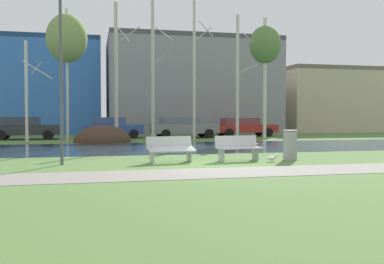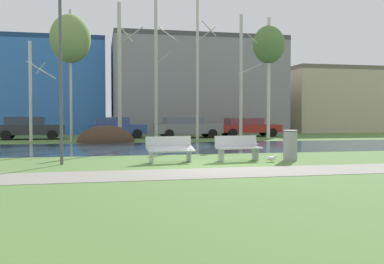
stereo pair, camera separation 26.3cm
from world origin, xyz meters
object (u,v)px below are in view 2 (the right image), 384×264
at_px(seagull, 272,158).
at_px(parked_sedan_second_blue, 116,127).
at_px(streetlamp, 60,49).
at_px(parked_van_nearest_dark, 29,128).
at_px(bench_left, 170,148).
at_px(parked_hatch_third_grey, 187,127).
at_px(parked_wagon_fourth_red, 247,127).
at_px(trash_bin, 290,145).
at_px(bench_right, 238,147).

distance_m(seagull, parked_sedan_second_blue, 17.59).
height_order(streetlamp, parked_van_nearest_dark, streetlamp).
bearing_deg(bench_left, parked_sedan_second_blue, 94.43).
bearing_deg(streetlamp, seagull, -5.44).
height_order(parked_hatch_third_grey, parked_wagon_fourth_red, parked_hatch_third_grey).
height_order(bench_left, parked_van_nearest_dark, parked_van_nearest_dark).
bearing_deg(parked_wagon_fourth_red, streetlamp, -125.98).
height_order(trash_bin, parked_van_nearest_dark, parked_van_nearest_dark).
bearing_deg(bench_right, parked_wagon_fourth_red, 69.65).
bearing_deg(trash_bin, bench_right, 171.77).
xyz_separation_m(bench_right, trash_bin, (1.83, -0.26, 0.08)).
relative_size(seagull, parked_wagon_fourth_red, 0.08).
distance_m(parked_sedan_second_blue, parked_wagon_fourth_red, 9.90).
bearing_deg(seagull, bench_left, 170.32).
bearing_deg(seagull, trash_bin, 21.15).
bearing_deg(parked_wagon_fourth_red, trash_bin, -104.47).
xyz_separation_m(parked_van_nearest_dark, parked_wagon_fourth_red, (15.62, 0.78, -0.04)).
distance_m(seagull, streetlamp, 7.81).
distance_m(trash_bin, streetlamp, 8.36).
distance_m(bench_right, parked_van_nearest_dark, 18.57).
bearing_deg(trash_bin, parked_hatch_third_grey, 91.68).
distance_m(bench_left, trash_bin, 4.23).
bearing_deg(bench_left, streetlamp, 178.73).
bearing_deg(parked_van_nearest_dark, streetlamp, -77.70).
relative_size(parked_sedan_second_blue, parked_hatch_third_grey, 0.86).
distance_m(streetlamp, parked_van_nearest_dark, 16.58).
bearing_deg(bench_right, parked_hatch_third_grey, 85.13).
distance_m(bench_right, streetlamp, 6.73).
bearing_deg(bench_right, seagull, -29.90).
distance_m(seagull, parked_van_nearest_dark, 19.60).
relative_size(bench_right, streetlamp, 0.30).
distance_m(trash_bin, parked_wagon_fourth_red, 17.62).
xyz_separation_m(parked_sedan_second_blue, parked_hatch_third_grey, (5.02, -0.47, 0.00)).
height_order(bench_left, streetlamp, streetlamp).
distance_m(trash_bin, parked_hatch_third_grey, 16.17).
xyz_separation_m(bench_left, parked_wagon_fourth_red, (8.62, 16.80, 0.28)).
relative_size(parked_hatch_third_grey, parked_wagon_fourth_red, 0.99).
distance_m(bench_right, seagull, 1.21).
relative_size(bench_left, parked_van_nearest_dark, 0.38).
bearing_deg(parked_sedan_second_blue, parked_wagon_fourth_red, 2.50).
relative_size(bench_left, seagull, 4.20).
bearing_deg(parked_sedan_second_blue, bench_left, -85.57).
xyz_separation_m(streetlamp, parked_van_nearest_dark, (-3.48, 15.94, -2.91)).
distance_m(streetlamp, parked_sedan_second_blue, 16.70).
relative_size(streetlamp, parked_van_nearest_dark, 1.28).
distance_m(bench_left, seagull, 3.47).
bearing_deg(bench_right, parked_sedan_second_blue, 102.61).
relative_size(parked_van_nearest_dark, parked_wagon_fourth_red, 0.90).
bearing_deg(parked_hatch_third_grey, parked_sedan_second_blue, 174.62).
relative_size(parked_van_nearest_dark, parked_sedan_second_blue, 1.07).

